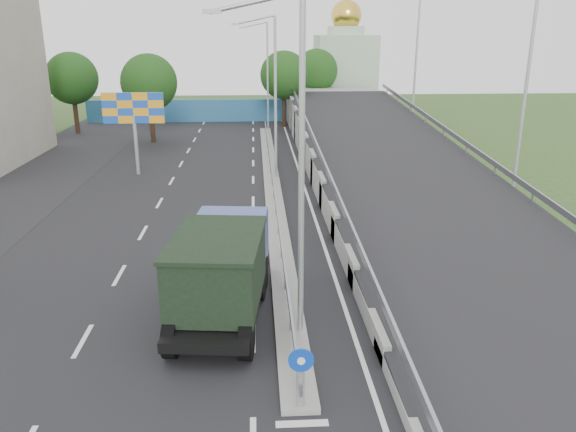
{
  "coord_description": "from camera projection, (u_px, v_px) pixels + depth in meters",
  "views": [
    {
      "loc": [
        -1.02,
        -9.76,
        9.14
      ],
      "look_at": [
        0.24,
        11.53,
        2.2
      ],
      "focal_mm": 35.0,
      "sensor_mm": 36.0,
      "label": 1
    }
  ],
  "objects": [
    {
      "name": "road_surface",
      "position": [
        221.0,
        208.0,
        30.97
      ],
      "size": [
        26.0,
        90.0,
        0.04
      ],
      "primitive_type": "cube",
      "color": "black",
      "rests_on": "ground"
    },
    {
      "name": "median",
      "position": [
        272.0,
        186.0,
        34.91
      ],
      "size": [
        1.0,
        44.0,
        0.2
      ],
      "primitive_type": "cube",
      "color": "gray",
      "rests_on": "ground"
    },
    {
      "name": "overpass_ramp",
      "position": [
        393.0,
        159.0,
        34.82
      ],
      "size": [
        10.0,
        50.0,
        3.5
      ],
      "color": "gray",
      "rests_on": "ground"
    },
    {
      "name": "median_guardrail",
      "position": [
        272.0,
        176.0,
        34.7
      ],
      "size": [
        0.09,
        44.0,
        0.71
      ],
      "color": "gray",
      "rests_on": "median"
    },
    {
      "name": "sign_bollard",
      "position": [
        301.0,
        377.0,
        13.9
      ],
      "size": [
        0.64,
        0.23,
        1.67
      ],
      "color": "black",
      "rests_on": "median"
    },
    {
      "name": "lamp_post_near",
      "position": [
        295.0,
        156.0,
        16.06
      ],
      "size": [
        2.74,
        0.18,
        10.08
      ],
      "color": "#B2B5B7",
      "rests_on": "median"
    },
    {
      "name": "lamp_post_mid",
      "position": [
        272.0,
        90.0,
        35.04
      ],
      "size": [
        2.74,
        0.18,
        10.08
      ],
      "color": "#B2B5B7",
      "rests_on": "median"
    },
    {
      "name": "lamp_post_far",
      "position": [
        266.0,
        70.0,
        54.03
      ],
      "size": [
        2.74,
        0.18,
        10.08
      ],
      "color": "#B2B5B7",
      "rests_on": "median"
    },
    {
      "name": "blue_wall",
      "position": [
        227.0,
        111.0,
        60.92
      ],
      "size": [
        30.0,
        0.5,
        2.4
      ],
      "primitive_type": "cube",
      "color": "#256D89",
      "rests_on": "ground"
    },
    {
      "name": "church",
      "position": [
        345.0,
        67.0,
        68.03
      ],
      "size": [
        7.0,
        7.0,
        13.8
      ],
      "color": "#B2CCAD",
      "rests_on": "ground"
    },
    {
      "name": "billboard",
      "position": [
        133.0,
        113.0,
        36.93
      ],
      "size": [
        4.0,
        0.24,
        5.5
      ],
      "color": "#B2B5B7",
      "rests_on": "ground"
    },
    {
      "name": "tree_left_mid",
      "position": [
        149.0,
        82.0,
        47.96
      ],
      "size": [
        4.8,
        4.8,
        7.6
      ],
      "color": "black",
      "rests_on": "ground"
    },
    {
      "name": "tree_median_far",
      "position": [
        284.0,
        75.0,
        56.23
      ],
      "size": [
        4.8,
        4.8,
        7.6
      ],
      "color": "black",
      "rests_on": "ground"
    },
    {
      "name": "tree_left_far",
      "position": [
        72.0,
        78.0,
        52.26
      ],
      "size": [
        4.8,
        4.8,
        7.6
      ],
      "color": "black",
      "rests_on": "ground"
    },
    {
      "name": "tree_ramp_far",
      "position": [
        316.0,
        71.0,
        63.1
      ],
      "size": [
        4.8,
        4.8,
        7.6
      ],
      "color": "black",
      "rests_on": "ground"
    },
    {
      "name": "dump_truck",
      "position": [
        223.0,
        267.0,
        18.75
      ],
      "size": [
        3.34,
        7.32,
        3.12
      ],
      "rotation": [
        0.0,
        0.0,
        -0.11
      ],
      "color": "black",
      "rests_on": "ground"
    }
  ]
}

